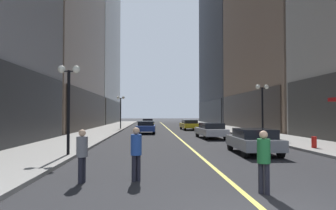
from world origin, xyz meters
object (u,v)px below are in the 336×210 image
Objects in this scene: street_lamp_left_far at (121,105)px; fire_hydrant_right at (314,143)px; street_lamp_left_near at (69,90)px; car_blue at (146,127)px; car_silver at (211,130)px; car_yellow at (189,124)px; pedestrian_in_green_parka at (264,157)px; street_lamp_right_mid at (262,99)px; pedestrian_in_grey_suit at (82,152)px; car_maroon at (148,122)px; pedestrian_in_blue_hoodie at (136,150)px; car_grey at (253,140)px.

street_lamp_left_far is 5.54× the size of fire_hydrant_right.
car_blue is at bearing 78.58° from street_lamp_left_near.
car_blue is 8.72m from street_lamp_left_far.
car_silver is 13.47m from car_yellow.
pedestrian_in_green_parka is at bearing -93.87° from car_yellow.
street_lamp_right_mid reaches higher than car_yellow.
fire_hydrant_right is (11.43, 7.32, -0.54)m from pedestrian_in_grey_suit.
pedestrian_in_grey_suit is 0.36× the size of street_lamp_left_near.
car_maroon is 39.12m from pedestrian_in_blue_hoodie.
fire_hydrant_right is at bearing 17.98° from car_grey.
pedestrian_in_blue_hoodie is (-5.80, -5.91, 0.25)m from car_grey.
car_grey is at bearing 39.02° from pedestrian_in_grey_suit.
pedestrian_in_green_parka reaches higher than car_silver.
street_lamp_right_mid is at bearing 94.40° from fire_hydrant_right.
car_silver is 1.05× the size of car_yellow.
pedestrian_in_green_parka reaches higher than car_grey.
street_lamp_left_far reaches higher than car_maroon.
car_yellow is at bearing 90.73° from car_grey.
car_yellow is 30.26m from pedestrian_in_grey_suit.
pedestrian_in_grey_suit is at bearing -86.45° from street_lamp_left_far.
car_maroon is (-5.59, 23.30, -0.00)m from car_silver.
car_blue is 0.97× the size of car_maroon.
street_lamp_right_mid is (3.50, 7.80, 2.54)m from car_grey.
pedestrian_in_blue_hoodie is (-5.50, -29.29, 0.25)m from car_yellow.
street_lamp_left_far is 1.00× the size of street_lamp_right_mid.
pedestrian_in_grey_suit is (-5.04, 1.55, -0.02)m from pedestrian_in_green_parka.
street_lamp_right_mid is at bearing -51.94° from street_lamp_left_far.
car_maroon is 10.04m from street_lamp_left_far.
street_lamp_left_far is at bearing 90.00° from street_lamp_left_near.
street_lamp_left_far reaches higher than fire_hydrant_right.
street_lamp_left_far is at bearing 93.55° from pedestrian_in_grey_suit.
car_blue is 0.95× the size of street_lamp_left_far.
pedestrian_in_green_parka is at bearing -44.91° from street_lamp_left_near.
pedestrian_in_green_parka reaches higher than pedestrian_in_grey_suit.
street_lamp_left_near reaches higher than car_maroon.
street_lamp_left_far is (-9.08, 14.24, 2.54)m from car_silver.
car_maroon is (0.01, 16.64, -0.00)m from car_blue.
fire_hydrant_right is (4.30, -22.09, -0.32)m from car_yellow.
car_yellow is 9.38m from street_lamp_left_far.
pedestrian_in_green_parka is at bearing -110.96° from street_lamp_right_mid.
street_lamp_right_mid reaches higher than car_maroon.
car_grey is 5.37× the size of fire_hydrant_right.
car_silver is 1.12× the size of car_maroon.
car_yellow is 22.50m from fire_hydrant_right.
car_silver is 6.08× the size of fire_hydrant_right.
street_lamp_left_near is (-3.49, -17.26, 2.54)m from car_blue.
pedestrian_in_green_parka is (-2.18, -17.48, 0.24)m from car_silver.
street_lamp_left_near reaches higher than car_grey.
car_maroon is 5.43× the size of fire_hydrant_right.
car_yellow is (5.52, 6.81, 0.00)m from car_blue.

